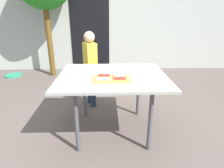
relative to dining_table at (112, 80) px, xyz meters
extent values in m
plane|color=#61534D|center=(0.00, 0.00, -0.64)|extent=(16.00, 16.00, 0.00)
cube|color=#ADB2A8|center=(0.00, 2.76, 0.65)|extent=(8.00, 0.20, 2.59)
cube|color=black|center=(-0.44, 2.65, 0.36)|extent=(0.90, 0.02, 2.00)
cube|color=#A5A89A|center=(0.00, 0.00, 0.05)|extent=(1.17, 0.96, 0.03)
cylinder|color=#4C4C51|center=(-0.36, -0.36, -0.30)|extent=(0.04, 0.04, 0.67)
cylinder|color=#4C4C51|center=(0.36, -0.36, -0.30)|extent=(0.04, 0.04, 0.67)
cylinder|color=#4C4C51|center=(-0.36, 0.36, -0.30)|extent=(0.04, 0.04, 0.67)
cylinder|color=#4C4C51|center=(0.36, 0.36, -0.30)|extent=(0.04, 0.04, 0.67)
cube|color=tan|center=(-0.01, -0.14, 0.07)|extent=(0.38, 0.25, 0.02)
cube|color=#E3994A|center=(-0.10, -0.19, 0.08)|extent=(0.14, 0.11, 0.01)
cube|color=beige|center=(-0.10, -0.19, 0.09)|extent=(0.13, 0.10, 0.00)
cube|color=#E3994A|center=(0.07, -0.08, 0.08)|extent=(0.14, 0.10, 0.01)
cube|color=beige|center=(0.07, -0.08, 0.09)|extent=(0.13, 0.09, 0.00)
cube|color=#E3994A|center=(-0.09, -0.09, 0.08)|extent=(0.15, 0.11, 0.01)
cube|color=red|center=(-0.09, -0.09, 0.09)|extent=(0.13, 0.10, 0.00)
cube|color=#E3994A|center=(0.07, -0.19, 0.08)|extent=(0.14, 0.10, 0.01)
cube|color=red|center=(0.07, -0.19, 0.09)|extent=(0.12, 0.09, 0.00)
cylinder|color=white|center=(0.33, 0.09, 0.07)|extent=(0.23, 0.23, 0.01)
cylinder|color=white|center=(-0.34, 0.11, 0.07)|extent=(0.23, 0.23, 0.01)
cylinder|color=#29384E|center=(-0.32, 0.76, -0.36)|extent=(0.09, 0.09, 0.55)
cylinder|color=#29384E|center=(-0.27, 0.63, -0.36)|extent=(0.09, 0.09, 0.55)
cube|color=gold|center=(-0.30, 0.69, 0.11)|extent=(0.22, 0.28, 0.40)
sphere|color=tan|center=(-0.30, 0.69, 0.38)|extent=(0.15, 0.15, 0.15)
cylinder|color=brown|center=(-1.27, 2.18, 0.16)|extent=(0.11, 0.11, 1.60)
cylinder|color=#2A966B|center=(-2.15, 2.14, -0.62)|extent=(0.37, 0.37, 0.03)
camera|label=1|loc=(-0.06, -1.95, 0.70)|focal=30.29mm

